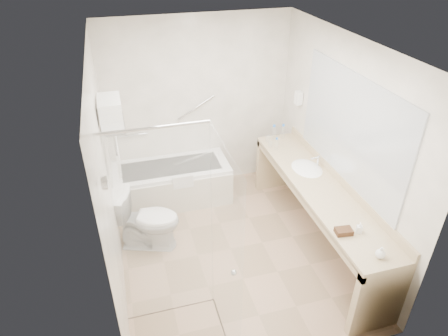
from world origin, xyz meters
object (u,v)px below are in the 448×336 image
object	(u,v)px
bathtub	(173,183)
vanity_counter	(317,201)
toilet	(147,220)
water_bottle_left	(276,144)
amenity_basket	(344,231)

from	to	relation	value
bathtub	vanity_counter	distance (m)	2.09
toilet	water_bottle_left	bearing A→B (deg)	-57.13
bathtub	water_bottle_left	bearing A→B (deg)	-17.52
toilet	water_bottle_left	size ratio (longest dim) A/B	4.55
vanity_counter	amenity_basket	distance (m)	0.86
bathtub	amenity_basket	bearing A→B (deg)	-58.31
bathtub	toilet	world-z (taller)	toilet
bathtub	vanity_counter	xyz separation A→B (m)	(1.52, -1.39, 0.36)
bathtub	water_bottle_left	xyz separation A→B (m)	(1.37, -0.43, 0.65)
bathtub	vanity_counter	world-z (taller)	vanity_counter
water_bottle_left	toilet	bearing A→B (deg)	-166.36
vanity_counter	amenity_basket	bearing A→B (deg)	-101.43
amenity_basket	water_bottle_left	size ratio (longest dim) A/B	0.94
amenity_basket	water_bottle_left	xyz separation A→B (m)	(0.01, 1.77, 0.05)
toilet	amenity_basket	bearing A→B (deg)	-107.01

